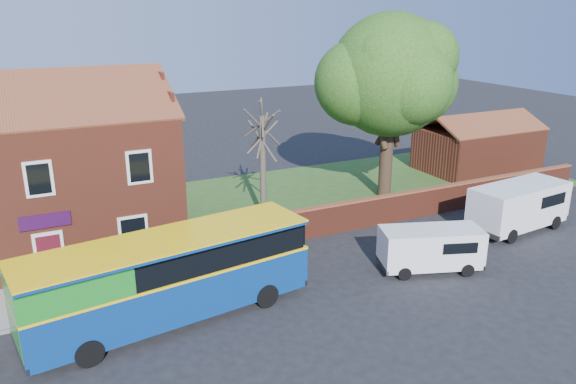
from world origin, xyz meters
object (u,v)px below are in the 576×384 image
bus (161,276)px  van_far (519,205)px  van_near (431,247)px  large_tree (390,79)px

bus → van_far: (19.02, 0.91, -0.47)m
van_near → large_tree: large_tree is taller
van_near → van_far: bearing=33.2°
van_near → large_tree: size_ratio=0.43×
van_near → large_tree: (4.23, 9.51, 6.13)m
bus → large_tree: large_tree is taller
bus → large_tree: 18.92m
bus → van_near: bearing=-12.6°
van_near → large_tree: 12.08m
bus → van_near: 11.80m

